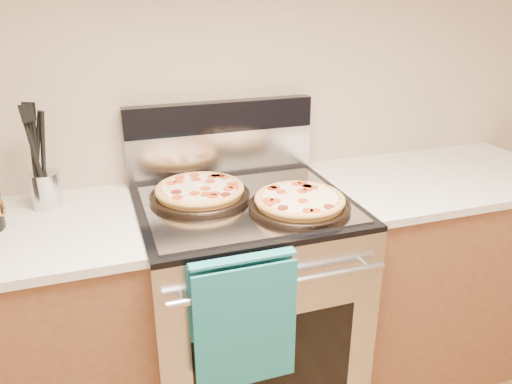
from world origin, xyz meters
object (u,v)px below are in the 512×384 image
object	(u,v)px
pepperoni_pizza_back	(200,192)
utensil_crock	(46,190)
pepperoni_pizza_front	(300,202)
range_body	(245,311)

from	to	relation	value
pepperoni_pizza_back	utensil_crock	world-z (taller)	utensil_crock
pepperoni_pizza_back	pepperoni_pizza_front	world-z (taller)	pepperoni_pizza_back
range_body	pepperoni_pizza_front	xyz separation A→B (m)	(0.16, -0.13, 0.50)
range_body	utensil_crock	xyz separation A→B (m)	(-0.67, 0.20, 0.52)
pepperoni_pizza_back	utensil_crock	distance (m)	0.54
pepperoni_pizza_front	utensil_crock	distance (m)	0.89
pepperoni_pizza_front	utensil_crock	world-z (taller)	utensil_crock
pepperoni_pizza_back	pepperoni_pizza_front	distance (m)	0.36
pepperoni_pizza_front	pepperoni_pizza_back	bearing A→B (deg)	146.76
range_body	pepperoni_pizza_front	world-z (taller)	pepperoni_pizza_front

